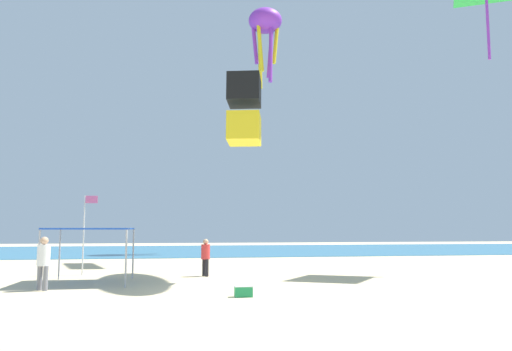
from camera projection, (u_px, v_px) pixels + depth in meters
The scene contains 9 objects.
ground at pixel (236, 293), 16.93m from camera, with size 110.00×110.00×0.10m, color beige.
ocean_strip at pixel (196, 250), 47.72m from camera, with size 110.00×25.02×0.03m, color teal.
canopy_tent at pixel (91, 230), 19.55m from camera, with size 3.11×3.36×2.17m.
person_near_tent at pixel (206, 254), 22.24m from camera, with size 0.40×0.42×1.68m.
person_leftmost at pixel (44, 259), 17.23m from camera, with size 0.44×0.44×1.86m.
banner_flag at pixel (85, 227), 22.94m from camera, with size 0.61×0.06×3.68m.
cooler_box at pixel (243, 291), 15.56m from camera, with size 0.57×0.37×0.35m.
kite_box_black at pixel (244, 109), 20.73m from camera, with size 1.66×1.73×2.96m.
kite_octopus_purple at pixel (265, 25), 45.03m from camera, with size 3.50×3.50×7.22m.
Camera 1 is at (-2.18, -17.14, 2.17)m, focal length 34.50 mm.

